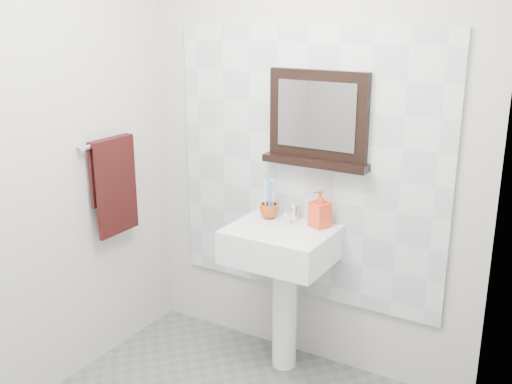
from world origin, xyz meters
TOP-DOWN VIEW (x-y plane):
  - back_wall at (0.00, 1.10)m, footprint 2.00×0.01m
  - left_wall at (-1.00, 0.00)m, footprint 0.01×2.20m
  - right_wall at (1.00, 0.00)m, footprint 0.01×2.20m
  - splashback at (0.00, 1.09)m, footprint 1.60×0.02m
  - pedestal_sink at (-0.03, 0.87)m, footprint 0.55×0.44m
  - toothbrush_cup at (-0.17, 0.98)m, footprint 0.13×0.13m
  - toothbrushes at (-0.17, 0.98)m, footprint 0.05×0.04m
  - soap_dispenser at (0.14, 0.99)m, footprint 0.12×0.12m
  - framed_mirror at (0.08, 1.06)m, footprint 0.59×0.11m
  - towel_bar at (-0.95, 0.58)m, footprint 0.07×0.40m
  - hand_towel at (-0.94, 0.58)m, footprint 0.06×0.30m

SIDE VIEW (x-z plane):
  - pedestal_sink at x=-0.03m, z-range 0.20..1.16m
  - toothbrush_cup at x=-0.17m, z-range 0.86..0.94m
  - soap_dispenser at x=0.14m, z-range 0.86..1.07m
  - toothbrushes at x=-0.17m, z-range 0.88..1.09m
  - hand_towel at x=-0.94m, z-range 0.80..1.35m
  - splashback at x=0.00m, z-range 0.40..1.90m
  - back_wall at x=0.00m, z-range 0.00..2.50m
  - left_wall at x=-1.00m, z-range 0.00..2.50m
  - right_wall at x=1.00m, z-range 0.00..2.50m
  - towel_bar at x=-0.95m, z-range 1.27..1.30m
  - framed_mirror at x=0.08m, z-range 1.17..1.67m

